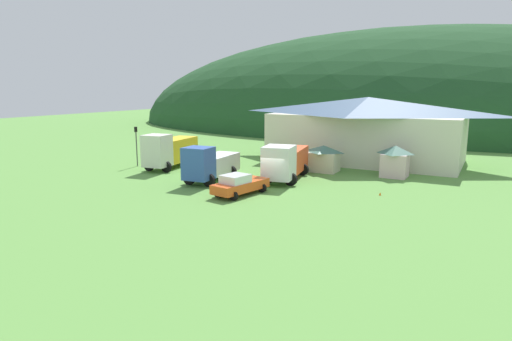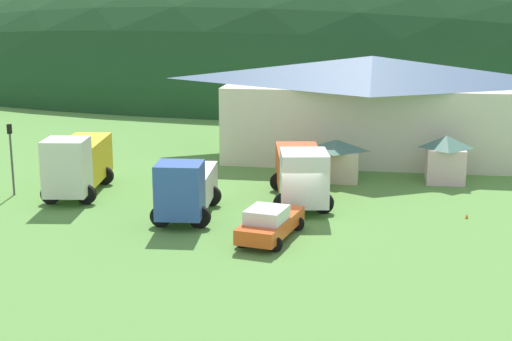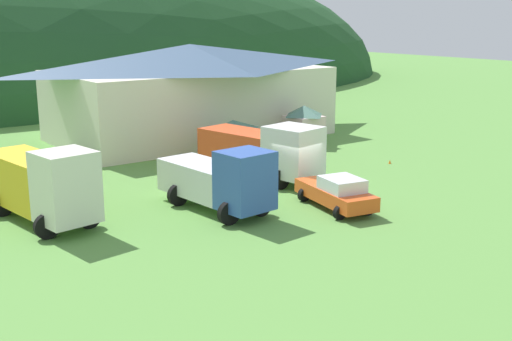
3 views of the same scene
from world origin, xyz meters
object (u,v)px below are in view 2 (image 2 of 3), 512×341
(heavy_rig_white, at_px, (301,172))
(play_shed_cream, at_px, (336,159))
(heavy_rig_striped, at_px, (78,162))
(box_truck_blue, at_px, (186,187))
(traffic_cone_near_pickup, at_px, (467,218))
(depot_building, at_px, (371,104))
(service_pickup_orange, at_px, (270,223))
(play_shed_pink, at_px, (446,158))
(traffic_light_west, at_px, (11,152))

(heavy_rig_white, bearing_deg, play_shed_cream, 153.12)
(heavy_rig_striped, bearing_deg, play_shed_cream, 103.81)
(box_truck_blue, xyz_separation_m, traffic_cone_near_pickup, (14.38, 2.08, -1.60))
(depot_building, height_order, box_truck_blue, depot_building)
(heavy_rig_white, bearing_deg, service_pickup_orange, -16.51)
(heavy_rig_striped, distance_m, traffic_cone_near_pickup, 21.88)
(depot_building, distance_m, service_pickup_orange, 21.34)
(play_shed_pink, xyz_separation_m, service_pickup_orange, (-9.05, -12.88, -0.68))
(box_truck_blue, distance_m, traffic_cone_near_pickup, 14.61)
(depot_building, height_order, heavy_rig_white, depot_building)
(play_shed_cream, distance_m, play_shed_pink, 6.74)
(service_pickup_orange, distance_m, traffic_light_west, 16.88)
(box_truck_blue, bearing_deg, play_shed_pink, 120.95)
(heavy_rig_striped, xyz_separation_m, box_truck_blue, (7.38, -3.55, -0.27))
(play_shed_cream, distance_m, heavy_rig_striped, 15.62)
(play_shed_pink, height_order, service_pickup_orange, play_shed_pink)
(heavy_rig_striped, bearing_deg, service_pickup_orange, 54.17)
(traffic_light_west, distance_m, traffic_cone_near_pickup, 25.51)
(traffic_light_west, bearing_deg, service_pickup_orange, -19.75)
(heavy_rig_white, distance_m, traffic_light_west, 16.59)
(traffic_light_west, height_order, traffic_cone_near_pickup, traffic_light_west)
(play_shed_pink, distance_m, service_pickup_orange, 15.76)
(play_shed_cream, bearing_deg, heavy_rig_white, -106.50)
(heavy_rig_white, relative_size, traffic_cone_near_pickup, 16.25)
(depot_building, relative_size, play_shed_cream, 7.07)
(play_shed_pink, xyz_separation_m, heavy_rig_striped, (-21.23, -6.36, 0.37))
(heavy_rig_striped, height_order, heavy_rig_white, heavy_rig_striped)
(depot_building, distance_m, play_shed_cream, 9.00)
(depot_building, bearing_deg, heavy_rig_striped, -139.32)
(play_shed_pink, distance_m, heavy_rig_striped, 22.17)
(heavy_rig_white, relative_size, traffic_light_west, 1.97)
(play_shed_cream, distance_m, box_truck_blue, 11.70)
(box_truck_blue, relative_size, service_pickup_orange, 1.32)
(heavy_rig_white, bearing_deg, heavy_rig_striped, -99.19)
(depot_building, bearing_deg, play_shed_cream, -103.08)
(play_shed_pink, bearing_deg, box_truck_blue, -144.45)
(depot_building, distance_m, play_shed_pink, 9.40)
(heavy_rig_striped, xyz_separation_m, traffic_cone_near_pickup, (21.75, -1.47, -1.87))
(depot_building, xyz_separation_m, box_truck_blue, (-9.12, -17.72, -2.07))
(heavy_rig_striped, xyz_separation_m, heavy_rig_white, (12.92, 0.27, -0.13))
(box_truck_blue, bearing_deg, traffic_cone_near_pickup, 93.62)
(heavy_rig_white, distance_m, traffic_cone_near_pickup, 9.17)
(play_shed_cream, relative_size, play_shed_pink, 1.05)
(service_pickup_orange, height_order, traffic_cone_near_pickup, service_pickup_orange)
(box_truck_blue, distance_m, traffic_light_west, 11.36)
(play_shed_cream, height_order, box_truck_blue, box_truck_blue)
(play_shed_pink, bearing_deg, traffic_light_west, -163.82)
(play_shed_pink, bearing_deg, depot_building, 121.20)
(heavy_rig_white, height_order, service_pickup_orange, heavy_rig_white)
(traffic_cone_near_pickup, bearing_deg, play_shed_cream, 135.17)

